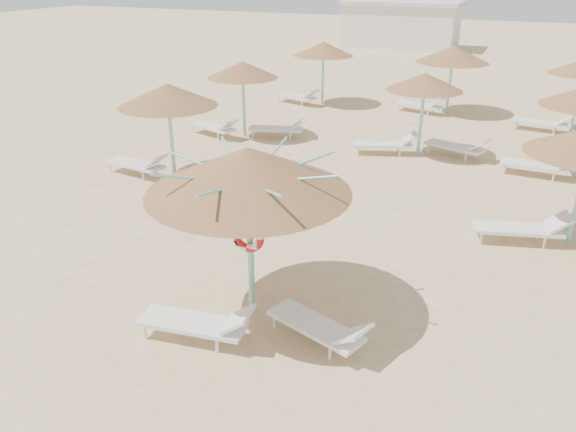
% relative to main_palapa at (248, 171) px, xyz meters
% --- Properties ---
extents(ground, '(120.00, 120.00, 0.00)m').
position_rel_main_palapa_xyz_m(ground, '(0.41, 0.28, -2.67)').
color(ground, '#DEB787').
rests_on(ground, ground).
extents(main_palapa, '(3.43, 3.43, 3.07)m').
position_rel_main_palapa_xyz_m(main_palapa, '(0.00, 0.00, 0.00)').
color(main_palapa, '#7BD6C7').
rests_on(main_palapa, ground).
extents(lounger_main_a, '(2.01, 0.84, 0.71)m').
position_rel_main_palapa_xyz_m(lounger_main_a, '(-0.39, -1.14, -2.34)').
color(lounger_main_a, white).
rests_on(lounger_main_a, ground).
extents(lounger_main_b, '(1.93, 1.12, 0.67)m').
position_rel_main_palapa_xyz_m(lounger_main_b, '(1.49, -0.44, -2.35)').
color(lounger_main_b, white).
rests_on(lounger_main_b, ground).
extents(palapa_field, '(15.21, 13.92, 2.73)m').
position_rel_main_palapa_xyz_m(palapa_field, '(0.24, 11.00, -0.37)').
color(palapa_field, '#7BD6C7').
rests_on(palapa_field, ground).
extents(service_hut, '(8.40, 4.40, 3.25)m').
position_rel_main_palapa_xyz_m(service_hut, '(-5.59, 35.28, -1.03)').
color(service_hut, silver).
rests_on(service_hut, ground).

